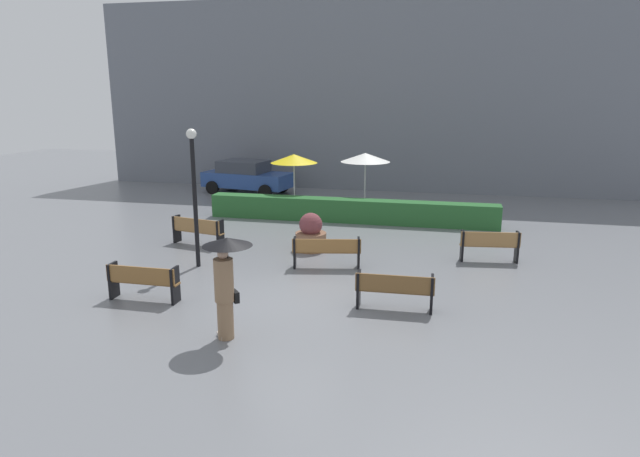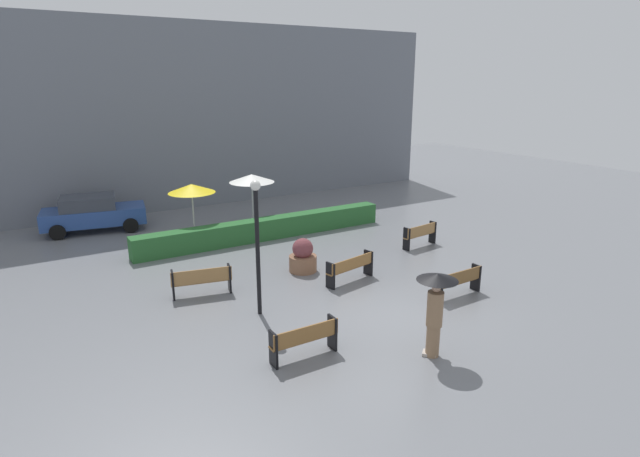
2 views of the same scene
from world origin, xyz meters
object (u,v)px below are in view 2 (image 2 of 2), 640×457
patio_umbrella_yellow (192,189)px  bench_near_left (305,338)px  bench_near_right (459,281)px  patio_umbrella_white (252,178)px  bench_far_right (421,234)px  planter_pot (303,257)px  lamp_post (257,234)px  pedestrian_with_umbrella (435,304)px  bench_far_left (202,280)px  parked_car (93,213)px  bench_mid_center (351,267)px

patio_umbrella_yellow → bench_near_left: bearing=-94.2°
bench_near_right → patio_umbrella_white: (-2.17, 10.30, 1.72)m
bench_far_right → patio_umbrella_yellow: size_ratio=0.72×
patio_umbrella_yellow → planter_pot: bearing=-69.8°
bench_far_right → lamp_post: bearing=-164.4°
patio_umbrella_yellow → pedestrian_with_umbrella: bearing=-81.0°
bench_far_left → parked_car: 9.44m
pedestrian_with_umbrella → bench_near_left: bearing=151.4°
planter_pot → parked_car: bearing=120.8°
pedestrian_with_umbrella → bench_mid_center: bearing=78.7°
bench_near_left → bench_mid_center: (3.66, 3.39, 0.01)m
bench_mid_center → pedestrian_with_umbrella: size_ratio=0.93×
planter_pot → parked_car: size_ratio=0.27×
bench_far_right → pedestrian_with_umbrella: pedestrian_with_umbrella is taller
lamp_post → patio_umbrella_white: 8.97m
bench_near_right → bench_mid_center: (-2.12, 2.67, 0.01)m
bench_near_left → planter_pot: (2.81, 5.06, -0.00)m
pedestrian_with_umbrella → planter_pot: bearing=89.0°
lamp_post → parked_car: bearing=103.3°
patio_umbrella_yellow → patio_umbrella_white: size_ratio=0.97×
bench_near_left → lamp_post: bearing=87.8°
lamp_post → patio_umbrella_yellow: lamp_post is taller
bench_mid_center → lamp_post: size_ratio=0.50×
bench_mid_center → parked_car: (-6.24, 10.72, 0.30)m
bench_near_right → patio_umbrella_yellow: bearing=116.9°
bench_mid_center → bench_far_right: bearing=19.9°
bench_near_right → patio_umbrella_yellow: patio_umbrella_yellow is taller
bench_far_right → planter_pot: (-5.30, 0.06, -0.04)m
bench_near_left → bench_mid_center: bench_near_left is taller
bench_near_left → parked_car: (-2.58, 14.10, 0.31)m
bench_far_left → patio_umbrella_white: size_ratio=0.77×
patio_umbrella_white → parked_car: size_ratio=0.54×
bench_far_left → patio_umbrella_white: bearing=54.1°
bench_near_left → lamp_post: lamp_post is taller
lamp_post → bench_mid_center: bearing=10.1°
bench_far_right → bench_far_left: bench_far_right is taller
bench_far_left → bench_near_right: bearing=-31.7°
lamp_post → bench_near_right: bearing=-19.8°
patio_umbrella_yellow → parked_car: (-3.36, 3.53, -1.34)m
planter_pot → bench_near_right: bearing=-55.5°
planter_pot → bench_near_left: bearing=-119.0°
bench_near_left → planter_pot: bearing=61.0°
patio_umbrella_white → parked_car: (-6.19, 3.09, -1.41)m
pedestrian_with_umbrella → lamp_post: lamp_post is taller
bench_far_left → planter_pot: (3.67, 0.23, -0.02)m
bench_mid_center → patio_umbrella_white: (-0.05, 7.63, 1.71)m
patio_umbrella_white → parked_car: 7.06m
bench_near_right → pedestrian_with_umbrella: (-3.09, -2.18, 0.83)m
bench_near_left → bench_near_right: bench_near_left is taller
bench_near_right → planter_pot: 5.27m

